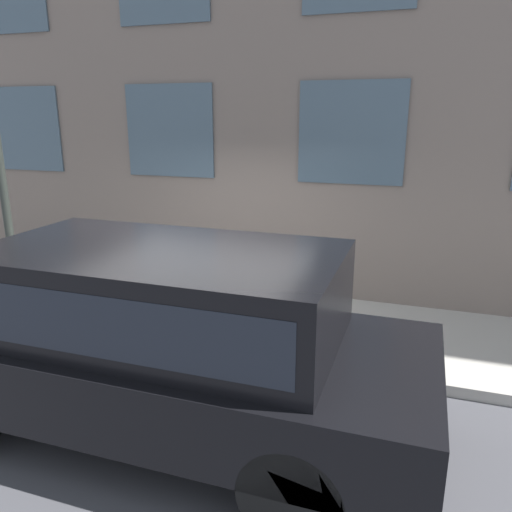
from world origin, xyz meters
The scene contains 5 objects.
ground_plane centered at (0.00, 0.00, 0.00)m, with size 80.00×80.00×0.00m, color #47474C.
sidewalk centered at (1.12, 0.00, 0.07)m, with size 2.24×60.00×0.13m.
fire_hydrant centered at (0.57, -0.29, 0.49)m, with size 0.37×0.47×0.71m.
person centered at (0.70, -0.82, 0.91)m, with size 0.31×0.21×1.30m.
parked_truck_black_near centered at (-1.44, -0.32, 1.03)m, with size 1.92×4.98×1.78m.
Camera 1 is at (-5.06, -2.48, 2.89)m, focal length 35.00 mm.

